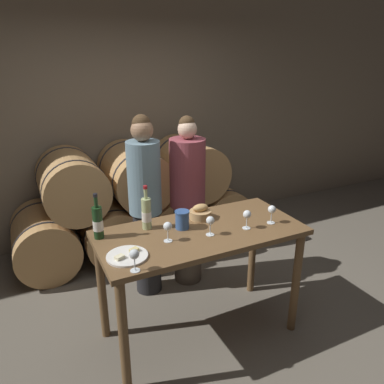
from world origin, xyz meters
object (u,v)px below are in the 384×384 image
(person_left, at_px, (145,206))
(wine_bottle_red, at_px, (98,222))
(cheese_plate, at_px, (127,256))
(person_right, at_px, (188,202))
(wine_glass_left, at_px, (168,227))
(wine_bottle_white, at_px, (146,213))
(wine_glass_right, at_px, (247,215))
(wine_glass_center, at_px, (210,221))
(tasting_table, at_px, (200,247))
(wine_glass_far_left, at_px, (134,255))
(wine_glass_far_right, at_px, (272,210))
(blue_crock, at_px, (182,219))
(bread_basket, at_px, (200,213))

(person_left, height_order, wine_bottle_red, person_left)
(person_left, relative_size, cheese_plate, 6.29)
(person_right, distance_m, wine_glass_left, 0.97)
(wine_bottle_white, height_order, wine_glass_right, wine_bottle_white)
(wine_glass_center, relative_size, wine_glass_right, 1.00)
(tasting_table, bearing_deg, wine_bottle_white, 149.35)
(wine_bottle_white, relative_size, wine_glass_far_left, 2.32)
(wine_glass_far_left, bearing_deg, wine_glass_far_right, 9.28)
(cheese_plate, bearing_deg, wine_glass_center, 3.66)
(tasting_table, distance_m, blue_crock, 0.25)
(person_left, distance_m, blue_crock, 0.66)
(tasting_table, height_order, wine_glass_far_left, wine_glass_far_left)
(wine_bottle_white, distance_m, wine_glass_center, 0.47)
(bread_basket, relative_size, wine_glass_left, 1.19)
(tasting_table, bearing_deg, wine_glass_left, -169.56)
(person_right, distance_m, wine_glass_far_right, 0.93)
(wine_glass_far_left, bearing_deg, bread_basket, 35.65)
(wine_glass_right, bearing_deg, wine_bottle_white, 153.96)
(person_right, height_order, bread_basket, person_right)
(wine_bottle_red, height_order, wine_bottle_white, wine_bottle_white)
(blue_crock, relative_size, wine_glass_far_left, 0.96)
(wine_bottle_white, relative_size, wine_glass_center, 2.32)
(wine_glass_right, xyz_separation_m, wine_glass_far_right, (0.22, -0.00, 0.00))
(person_left, height_order, cheese_plate, person_left)
(tasting_table, distance_m, wine_bottle_red, 0.76)
(wine_bottle_white, xyz_separation_m, wine_glass_center, (0.37, -0.30, -0.01))
(wine_glass_far_right, bearing_deg, tasting_table, 166.95)
(wine_glass_center, relative_size, wine_glass_far_right, 1.00)
(tasting_table, bearing_deg, wine_glass_far_left, -152.55)
(blue_crock, relative_size, wine_glass_far_right, 0.96)
(wine_glass_left, relative_size, wine_glass_far_right, 1.00)
(wine_glass_left, bearing_deg, wine_bottle_red, 148.09)
(wine_glass_center, bearing_deg, cheese_plate, -176.34)
(person_right, bearing_deg, wine_bottle_white, -137.49)
(tasting_table, bearing_deg, bread_basket, 63.19)
(wine_bottle_red, relative_size, blue_crock, 2.41)
(person_left, bearing_deg, person_right, -0.02)
(cheese_plate, relative_size, wine_glass_far_left, 1.85)
(wine_bottle_white, height_order, wine_glass_center, wine_bottle_white)
(person_right, xyz_separation_m, wine_glass_far_left, (-0.84, -1.05, 0.20))
(wine_bottle_white, bearing_deg, bread_basket, -2.14)
(cheese_plate, bearing_deg, person_right, 46.16)
(wine_bottle_white, relative_size, blue_crock, 2.43)
(bread_basket, height_order, wine_glass_far_left, wine_glass_far_left)
(tasting_table, xyz_separation_m, bread_basket, (0.09, 0.18, 0.18))
(blue_crock, xyz_separation_m, wine_glass_far_right, (0.64, -0.21, 0.03))
(blue_crock, bearing_deg, person_left, 95.39)
(cheese_plate, bearing_deg, wine_glass_far_right, 0.54)
(wine_bottle_white, relative_size, wine_glass_right, 2.32)
(wine_glass_far_left, distance_m, wine_glass_far_right, 1.15)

